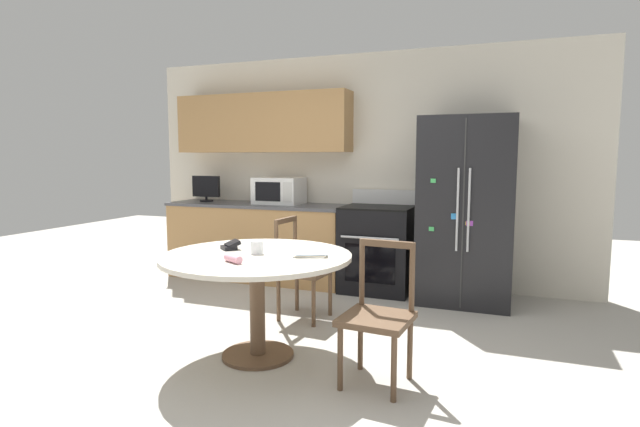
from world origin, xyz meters
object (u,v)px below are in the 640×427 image
at_px(oven_range, 378,248).
at_px(wallet, 231,246).
at_px(refrigerator, 467,211).
at_px(dining_chair_right, 378,317).
at_px(microwave, 279,191).
at_px(countertop_tv, 206,188).
at_px(candle_glass, 257,248).
at_px(dining_chair_far, 302,270).

height_order(oven_range, wallet, oven_range).
distance_m(refrigerator, dining_chair_right, 2.19).
xyz_separation_m(oven_range, microwave, (-1.21, 0.08, 0.59)).
bearing_deg(microwave, oven_range, -3.69).
xyz_separation_m(refrigerator, countertop_tv, (-3.08, 0.09, 0.15)).
distance_m(oven_range, wallet, 2.10).
bearing_deg(oven_range, wallet, -107.61).
relative_size(refrigerator, countertop_tv, 5.01).
bearing_deg(countertop_tv, oven_range, -0.64).
bearing_deg(candle_glass, countertop_tv, 130.89).
bearing_deg(refrigerator, dining_chair_right, -99.63).
xyz_separation_m(refrigerator, dining_chair_far, (-1.32, -1.09, -0.48)).
height_order(refrigerator, microwave, refrigerator).
bearing_deg(dining_chair_right, dining_chair_far, -41.93).
bearing_deg(oven_range, refrigerator, -4.19).
height_order(oven_range, candle_glass, oven_range).
height_order(dining_chair_right, candle_glass, dining_chair_right).
bearing_deg(refrigerator, microwave, 176.09).
xyz_separation_m(oven_range, wallet, (-0.63, -1.98, 0.31)).
distance_m(microwave, dining_chair_right, 2.93).
bearing_deg(dining_chair_far, refrigerator, 134.07).
height_order(dining_chair_far, candle_glass, dining_chair_far).
bearing_deg(wallet, countertop_tv, 127.57).
distance_m(dining_chair_far, candle_glass, 0.98).
relative_size(dining_chair_right, dining_chair_far, 1.00).
bearing_deg(countertop_tv, refrigerator, -1.69).
distance_m(microwave, countertop_tv, 0.96).
relative_size(microwave, wallet, 3.10).
bearing_deg(dining_chair_right, refrigerator, -94.65).
bearing_deg(countertop_tv, dining_chair_far, -33.66).
relative_size(refrigerator, wallet, 10.50).
bearing_deg(refrigerator, countertop_tv, 178.31).
bearing_deg(oven_range, dining_chair_far, -109.28).
relative_size(oven_range, countertop_tv, 2.96).
bearing_deg(wallet, dining_chair_right, -9.49).
height_order(oven_range, microwave, microwave).
distance_m(dining_chair_right, candle_glass, 1.00).
height_order(oven_range, dining_chair_right, oven_range).
relative_size(oven_range, wallet, 6.20).
xyz_separation_m(oven_range, dining_chair_right, (0.56, -2.18, -0.03)).
xyz_separation_m(refrigerator, oven_range, (-0.91, 0.07, -0.45)).
distance_m(microwave, candle_glass, 2.31).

